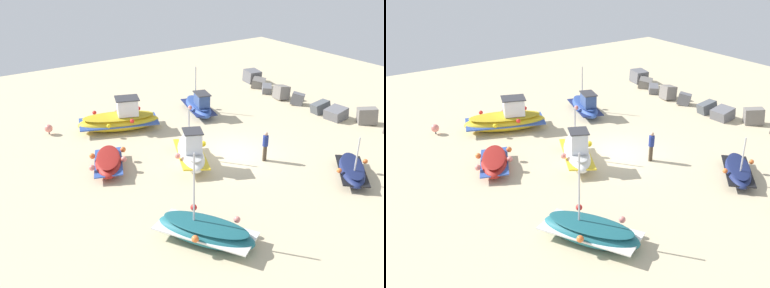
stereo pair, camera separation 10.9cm
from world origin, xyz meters
TOP-DOWN VIEW (x-y plane):
  - ground_plane at (0.00, 0.00)m, footprint 48.65×48.65m
  - fishing_boat_0 at (5.70, 3.16)m, footprint 3.50×3.46m
  - fishing_boat_1 at (-0.39, -2.83)m, footprint 4.34×3.05m
  - fishing_boat_2 at (-2.34, -6.92)m, footprint 3.80×2.78m
  - fishing_boat_3 at (-7.07, -3.87)m, footprint 3.72×5.63m
  - fishing_boat_4 at (-6.55, 2.04)m, footprint 4.32×2.56m
  - fishing_boat_5 at (5.79, -6.37)m, footprint 4.60×3.64m
  - person_walking at (1.67, 0.75)m, footprint 0.32×0.32m
  - breakwater_rocks at (-0.77, 9.77)m, footprint 22.11×2.60m
  - mooring_buoy_0 at (-8.88, -8.00)m, footprint 0.51×0.51m

SIDE VIEW (x-z plane):
  - ground_plane at x=0.00m, z-range 0.00..0.00m
  - fishing_boat_0 at x=5.70m, z-range -0.88..1.68m
  - mooring_buoy_0 at x=-8.88m, z-range 0.07..0.73m
  - fishing_boat_2 at x=-2.34m, z-range -0.02..0.88m
  - breakwater_rocks at x=-0.77m, z-range -0.20..1.08m
  - fishing_boat_5 at x=5.79m, z-range -1.50..2.45m
  - fishing_boat_4 at x=-6.55m, z-range -1.05..2.18m
  - fishing_boat_3 at x=-7.07m, z-range -0.40..1.73m
  - fishing_boat_1 at x=-0.39m, z-range -0.84..2.19m
  - person_walking at x=1.67m, z-range 0.14..1.87m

